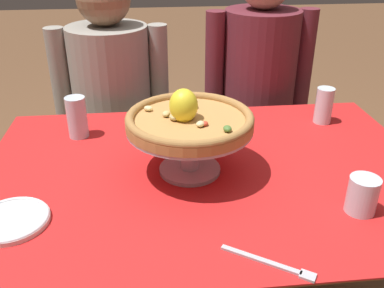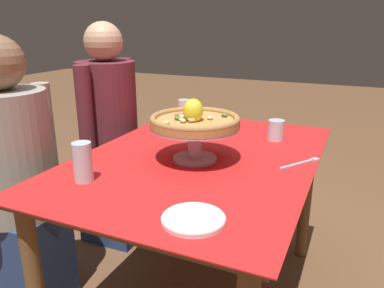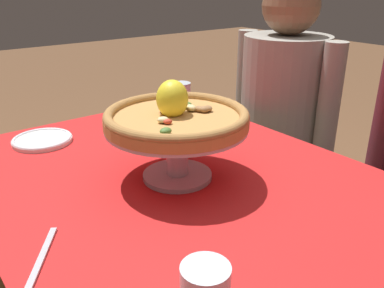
{
  "view_description": "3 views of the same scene",
  "coord_description": "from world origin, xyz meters",
  "views": [
    {
      "loc": [
        -0.16,
        -1.04,
        1.35
      ],
      "look_at": [
        -0.04,
        0.04,
        0.79
      ],
      "focal_mm": 39.61,
      "sensor_mm": 36.0,
      "label": 1
    },
    {
      "loc": [
        -1.34,
        -0.56,
        1.25
      ],
      "look_at": [
        -0.11,
        -0.01,
        0.81
      ],
      "focal_mm": 35.18,
      "sensor_mm": 36.0,
      "label": 2
    },
    {
      "loc": [
        0.7,
        -0.53,
        1.2
      ],
      "look_at": [
        -0.02,
        0.02,
        0.82
      ],
      "focal_mm": 37.83,
      "sensor_mm": 36.0,
      "label": 3
    }
  ],
  "objects": [
    {
      "name": "diner_left",
      "position": [
        -0.32,
        0.71,
        0.58
      ],
      "size": [
        0.49,
        0.34,
        1.21
      ],
      "color": "navy",
      "rests_on": "ground"
    },
    {
      "name": "water_glass_back_left",
      "position": [
        -0.4,
        0.27,
        0.78
      ],
      "size": [
        0.07,
        0.07,
        0.14
      ],
      "color": "silver",
      "rests_on": "dining_table"
    },
    {
      "name": "pizza",
      "position": [
        -0.06,
        0.0,
        0.89
      ],
      "size": [
        0.35,
        0.35,
        0.11
      ],
      "color": "#BC8447",
      "rests_on": "pizza_stand"
    },
    {
      "name": "side_plate",
      "position": [
        -0.5,
        -0.19,
        0.73
      ],
      "size": [
        0.18,
        0.18,
        0.02
      ],
      "color": "white",
      "rests_on": "dining_table"
    },
    {
      "name": "dining_table",
      "position": [
        0.0,
        0.0,
        0.62
      ],
      "size": [
        1.3,
        0.91,
        0.72
      ],
      "color": "brown",
      "rests_on": "ground"
    },
    {
      "name": "dinner_fork",
      "position": [
        0.08,
        -0.4,
        0.73
      ],
      "size": [
        0.18,
        0.13,
        0.01
      ],
      "color": "#B7B7C1",
      "rests_on": "dining_table"
    },
    {
      "name": "pizza_stand",
      "position": [
        -0.05,
        0.0,
        0.82
      ],
      "size": [
        0.35,
        0.35,
        0.14
      ],
      "color": "#B7B7C1",
      "rests_on": "dining_table"
    }
  ]
}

